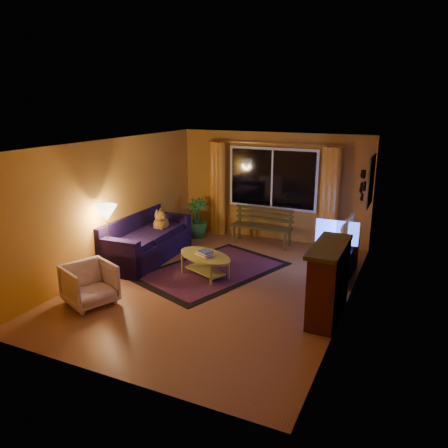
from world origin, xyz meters
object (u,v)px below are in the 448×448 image
at_px(floor_lamp, 108,242).
at_px(tv_console, 340,262).
at_px(coffee_table, 205,266).
at_px(sofa, 146,238).
at_px(armchair, 89,282).
at_px(bench, 261,236).

height_order(floor_lamp, tv_console, floor_lamp).
bearing_deg(floor_lamp, coffee_table, 22.85).
bearing_deg(coffee_table, sofa, 167.24).
bearing_deg(armchair, coffee_table, -10.64).
distance_m(bench, armchair, 4.27).
relative_size(sofa, tv_console, 1.68).
height_order(armchair, tv_console, armchair).
bearing_deg(sofa, floor_lamp, -98.09).
xyz_separation_m(armchair, tv_console, (3.45, 2.90, -0.09)).
distance_m(bench, coffee_table, 2.25).
relative_size(armchair, coffee_table, 0.62).
height_order(sofa, floor_lamp, floor_lamp).
bearing_deg(tv_console, sofa, -167.44).
xyz_separation_m(armchair, floor_lamp, (-0.47, 1.09, 0.30)).
distance_m(floor_lamp, coffee_table, 1.84).
height_order(bench, coffee_table, coffee_table).
distance_m(sofa, coffee_table, 1.60).
xyz_separation_m(sofa, coffee_table, (1.54, -0.35, -0.24)).
bearing_deg(armchair, tv_console, -27.27).
bearing_deg(bench, tv_console, -27.99).
relative_size(floor_lamp, coffee_table, 1.13).
xyz_separation_m(sofa, tv_console, (3.82, 0.77, -0.18)).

